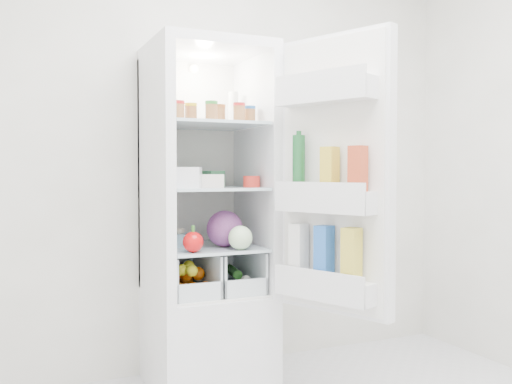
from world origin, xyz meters
name	(u,v)px	position (x,y,z in m)	size (l,w,h in m)	color
room_walls	(376,40)	(0.00, 0.00, 1.59)	(3.02, 3.02, 2.61)	beige
refrigerator	(205,260)	(-0.20, 1.25, 0.67)	(0.60, 0.60, 1.80)	white
shelf_low	(208,247)	(-0.20, 1.19, 0.74)	(0.49, 0.53, 0.01)	silver
shelf_mid	(208,188)	(-0.20, 1.19, 1.05)	(0.49, 0.53, 0.01)	silver
shelf_top	(208,125)	(-0.20, 1.19, 1.38)	(0.49, 0.53, 0.01)	silver
crisper_left	(186,274)	(-0.32, 1.19, 0.61)	(0.23, 0.46, 0.22)	silver
crisper_right	(230,270)	(-0.08, 1.19, 0.61)	(0.23, 0.46, 0.22)	silver
condiment_jars	(209,114)	(-0.22, 1.10, 1.43)	(0.46, 0.32, 0.08)	#B21919
squeeze_bottle	(233,109)	(-0.02, 1.28, 1.48)	(0.05, 0.05, 0.19)	silver
tub_white	(185,178)	(-0.37, 1.05, 1.11)	(0.16, 0.16, 0.10)	white
tub_cream	(211,181)	(-0.21, 1.10, 1.09)	(0.11, 0.11, 0.07)	silver
tin_red	(251,182)	(-0.01, 1.06, 1.09)	(0.09, 0.09, 0.06)	red
tub_green	(209,179)	(-0.15, 1.31, 1.10)	(0.11, 0.15, 0.08)	#469C63
red_cabbage	(225,229)	(-0.13, 1.12, 0.84)	(0.19, 0.19, 0.19)	#582160
bell_pepper	(193,242)	(-0.35, 0.98, 0.80)	(0.10, 0.10, 0.10)	red
mushroom_bowl	(175,240)	(-0.36, 1.23, 0.78)	(0.15, 0.15, 0.07)	#87B2C9
salad_bag	(240,238)	(-0.10, 0.97, 0.81)	(0.12, 0.12, 0.12)	#BDE2AA
citrus_pile	(187,279)	(-0.32, 1.17, 0.58)	(0.20, 0.31, 0.16)	#FA5A0D
veg_pile	(231,279)	(-0.07, 1.18, 0.56)	(0.16, 0.30, 0.10)	#1D511B
fridge_door	(332,181)	(0.22, 0.63, 1.09)	(0.37, 0.58, 1.30)	white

